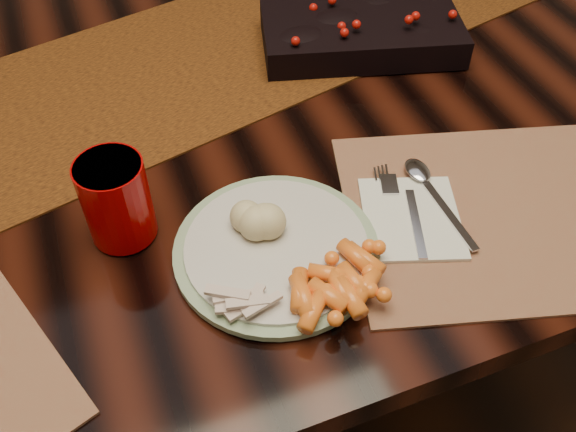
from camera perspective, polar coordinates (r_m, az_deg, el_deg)
name	(u,v)px	position (r m, az deg, el deg)	size (l,w,h in m)	color
floor	(247,361)	(1.54, -3.62, -12.75)	(5.00, 5.00, 0.00)	black
dining_table	(238,263)	(1.23, -4.44, -4.15)	(1.80, 1.00, 0.75)	black
table_runner	(171,70)	(1.04, -10.32, 12.67)	(1.77, 0.36, 0.00)	#5A3B10
centerpiece	(362,30)	(1.07, 6.58, 16.14)	(0.31, 0.16, 0.06)	black
placemat_main	(515,212)	(0.85, 19.54, 0.35)	(0.42, 0.31, 0.00)	brown
dinner_plate	(276,249)	(0.75, -1.04, -2.95)	(0.24, 0.24, 0.01)	beige
baby_carrots	(335,274)	(0.71, 4.18, -5.20)	(0.11, 0.09, 0.02)	orange
mashed_potatoes	(252,210)	(0.75, -3.23, 0.57)	(0.07, 0.07, 0.04)	beige
turkey_shreds	(243,300)	(0.69, -4.06, -7.48)	(0.07, 0.06, 0.02)	beige
napkin	(411,218)	(0.80, 10.90, -0.15)	(0.12, 0.14, 0.00)	silver
fork	(409,213)	(0.80, 10.71, 0.29)	(0.02, 0.14, 0.00)	#B2B3BD
spoon	(439,200)	(0.82, 13.27, 1.36)	(0.03, 0.15, 0.00)	white
red_cup	(116,200)	(0.76, -15.00, 1.37)	(0.08, 0.08, 0.11)	#920303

